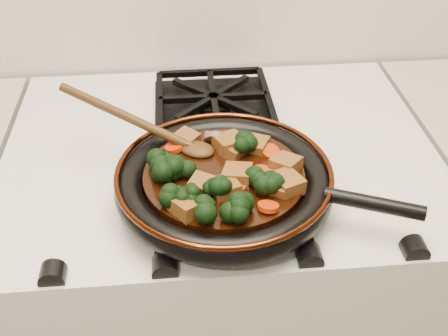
{
  "coord_description": "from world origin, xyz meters",
  "views": [
    {
      "loc": [
        -0.07,
        0.88,
        1.48
      ],
      "look_at": [
        -0.01,
        1.54,
        0.97
      ],
      "focal_mm": 45.0,
      "sensor_mm": 36.0,
      "label": 1
    }
  ],
  "objects": [
    {
      "name": "tofu_cube_6",
      "position": [
        0.01,
        1.53,
        0.97
      ],
      "size": [
        0.05,
        0.05,
        0.03
      ],
      "primitive_type": "cube",
      "rotation": [
        -0.08,
        0.09,
        1.28
      ],
      "color": "brown",
      "rests_on": "braising_sauce"
    },
    {
      "name": "broccoli_floret_9",
      "position": [
        0.03,
        1.59,
        0.97
      ],
      "size": [
        0.07,
        0.08,
        0.06
      ],
      "primitive_type": null,
      "rotation": [
        -0.02,
        0.16,
        1.79
      ],
      "color": "black",
      "rests_on": "braising_sauce"
    },
    {
      "name": "mushroom_slice_1",
      "position": [
        -0.01,
        1.63,
        0.97
      ],
      "size": [
        0.05,
        0.04,
        0.03
      ],
      "primitive_type": "cylinder",
      "rotation": [
        0.88,
        0.0,
        2.6
      ],
      "color": "brown",
      "rests_on": "braising_sauce"
    },
    {
      "name": "tofu_cube_7",
      "position": [
        -0.04,
        1.51,
        0.97
      ],
      "size": [
        0.05,
        0.05,
        0.02
      ],
      "primitive_type": "cube",
      "rotation": [
        0.08,
        -0.0,
        1.11
      ],
      "color": "brown",
      "rests_on": "braising_sauce"
    },
    {
      "name": "stove",
      "position": [
        0.0,
        1.69,
        0.45
      ],
      "size": [
        0.76,
        0.6,
        0.9
      ],
      "primitive_type": "cube",
      "color": "silver",
      "rests_on": "ground"
    },
    {
      "name": "broccoli_floret_8",
      "position": [
        -0.1,
        1.56,
        0.97
      ],
      "size": [
        0.08,
        0.07,
        0.06
      ],
      "primitive_type": null,
      "rotation": [
        -0.21,
        -0.03,
        1.31
      ],
      "color": "black",
      "rests_on": "braising_sauce"
    },
    {
      "name": "skillet",
      "position": [
        -0.0,
        1.54,
        0.94
      ],
      "size": [
        0.44,
        0.33,
        0.05
      ],
      "rotation": [
        0.0,
        0.0,
        -0.4
      ],
      "color": "black",
      "rests_on": "burner_grate_front"
    },
    {
      "name": "carrot_coin_1",
      "position": [
        0.07,
        1.51,
        0.96
      ],
      "size": [
        0.03,
        0.03,
        0.01
      ],
      "primitive_type": "cylinder",
      "rotation": [
        0.05,
        -0.2,
        0.0
      ],
      "color": "red",
      "rests_on": "braising_sauce"
    },
    {
      "name": "tofu_cube_3",
      "position": [
        0.01,
        1.59,
        0.97
      ],
      "size": [
        0.05,
        0.05,
        0.03
      ],
      "primitive_type": "cube",
      "rotation": [
        0.09,
        0.09,
        0.8
      ],
      "color": "brown",
      "rests_on": "braising_sauce"
    },
    {
      "name": "carrot_coin_3",
      "position": [
        0.05,
        1.46,
        0.96
      ],
      "size": [
        0.03,
        0.03,
        0.02
      ],
      "primitive_type": "cylinder",
      "rotation": [
        -0.24,
        0.1,
        0.0
      ],
      "color": "red",
      "rests_on": "braising_sauce"
    },
    {
      "name": "broccoli_floret_4",
      "position": [
        -0.09,
        1.53,
        0.97
      ],
      "size": [
        0.08,
        0.08,
        0.08
      ],
      "primitive_type": null,
      "rotation": [
        0.15,
        0.24,
        2.87
      ],
      "color": "black",
      "rests_on": "braising_sauce"
    },
    {
      "name": "carrot_coin_2",
      "position": [
        0.07,
        1.58,
        0.96
      ],
      "size": [
        0.03,
        0.03,
        0.02
      ],
      "primitive_type": "cylinder",
      "rotation": [
        0.34,
        0.19,
        0.0
      ],
      "color": "red",
      "rests_on": "braising_sauce"
    },
    {
      "name": "tofu_cube_2",
      "position": [
        -0.06,
        1.63,
        0.97
      ],
      "size": [
        0.05,
        0.05,
        0.02
      ],
      "primitive_type": "cube",
      "rotation": [
        0.11,
        0.01,
        0.89
      ],
      "color": "brown",
      "rests_on": "braising_sauce"
    },
    {
      "name": "tofu_cube_8",
      "position": [
        0.09,
        1.54,
        0.97
      ],
      "size": [
        0.06,
        0.06,
        0.03
      ],
      "primitive_type": "cube",
      "rotation": [
        -0.07,
        0.11,
        0.84
      ],
      "color": "brown",
      "rests_on": "braising_sauce"
    },
    {
      "name": "broccoli_floret_2",
      "position": [
        -0.05,
        1.45,
        0.97
      ],
      "size": [
        0.08,
        0.08,
        0.07
      ],
      "primitive_type": null,
      "rotation": [
        0.17,
        -0.11,
        2.73
      ],
      "color": "black",
      "rests_on": "braising_sauce"
    },
    {
      "name": "tofu_cube_4",
      "position": [
        -0.07,
        1.46,
        0.97
      ],
      "size": [
        0.06,
        0.06,
        0.03
      ],
      "primitive_type": "cube",
      "rotation": [
        0.1,
        0.06,
        2.23
      ],
      "color": "brown",
      "rests_on": "braising_sauce"
    },
    {
      "name": "mushroom_slice_2",
      "position": [
        -0.07,
        1.48,
        0.97
      ],
      "size": [
        0.04,
        0.04,
        0.02
      ],
      "primitive_type": "cylinder",
      "rotation": [
        0.5,
        0.0,
        1.86
      ],
      "color": "brown",
      "rests_on": "braising_sauce"
    },
    {
      "name": "braising_sauce",
      "position": [
        -0.01,
        1.54,
        0.95
      ],
      "size": [
        0.24,
        0.24,
        0.02
      ],
      "primitive_type": "cylinder",
      "color": "black",
      "rests_on": "skillet"
    },
    {
      "name": "tofu_cube_9",
      "position": [
        0.08,
        1.5,
        0.97
      ],
      "size": [
        0.05,
        0.06,
        0.03
      ],
      "primitive_type": "cube",
      "rotation": [
        0.04,
        0.01,
        2.0
      ],
      "color": "brown",
      "rests_on": "braising_sauce"
    },
    {
      "name": "broccoli_floret_7",
      "position": [
        0.05,
        1.5,
        0.97
      ],
      "size": [
        0.08,
        0.09,
        0.05
      ],
      "primitive_type": null,
      "rotation": [
        -0.04,
        0.02,
        0.78
      ],
      "color": "black",
      "rests_on": "braising_sauce"
    },
    {
      "name": "burner_grate_front",
      "position": [
        0.0,
        1.55,
        0.91
      ],
      "size": [
        0.23,
        0.23,
        0.03
      ],
      "primitive_type": null,
      "color": "black",
      "rests_on": "stove"
    },
    {
      "name": "broccoli_floret_6",
      "position": [
        -0.07,
        1.55,
        0.97
      ],
      "size": [
        0.07,
        0.07,
        0.07
      ],
      "primitive_type": null,
      "rotation": [
        -0.19,
        -0.19,
        3.01
      ],
      "color": "black",
      "rests_on": "braising_sauce"
    },
    {
      "name": "broccoli_floret_1",
      "position": [
        -0.02,
        1.49,
        0.97
      ],
      "size": [
        0.08,
        0.08,
        0.06
      ],
      "primitive_type": null,
      "rotation": [
        -0.08,
        -0.02,
        0.32
      ],
      "color": "black",
      "rests_on": "braising_sauce"
    },
    {
      "name": "tofu_cube_0",
      "position": [
        -0.01,
        1.5,
        0.97
      ],
      "size": [
        0.05,
        0.05,
        0.02
      ],
      "primitive_type": "cube",
      "rotation": [
        -0.05,
        0.01,
        0.34
      ],
      "color": "brown",
      "rests_on": "braising_sauce"
    },
    {
      "name": "burner_grate_back",
      "position": [
        0.0,
        1.83,
        0.91
      ],
      "size": [
        0.23,
        0.23,
        0.03
      ],
      "primitive_type": null,
      "color": "black",
      "rests_on": "stove"
    },
    {
      "name": "broccoli_floret_5",
      "position": [
        -0.08,
        1.48,
        0.97
      ],
      "size": [
        0.07,
        0.07,
        0.07
      ],
      "primitive_type": null,
      "rotation": [
        -0.24,
        0.1,
        1.49
      ],
      "color": "black",
      "rests_on": "braising_sauce"
    },
    {
      "name": "broccoli_floret_3",
      "position": [
        0.0,
        1.44,
        0.97
      ],
      "size": [
        0.08,
        0.08,
        0.07
      ],
      "primitive_type": null,
      "rotation": [
        -0.13,
        0.04,
        0.42
      ],
      "color": "black",
      "rests_on": "braising_sauce"
    },
    {
      "name": "tofu_cube_10",
      "position": [
        0.05,
        1.6,
        0.97
      ],
      "size": [
        0.05,
        0.05,
        0.02
      ],
      "primitive_type": "cube",
      "rotation": [
        -0.05,
        -0.07,
        1.04
      ],
      "color": "brown",
      "rests_on": "braising_sauce"
    },
    {
      "name": "carrot_coin_0",
      "position": [
        0.01,
        1.51,
        0.96
      ],
      "size": [
        0.03,
        0.03,
        0.01
      ],
      "primitive_type": "cylinder",
      "rotation": [
        0.15,
        -0.04,
        0.0
      ],
      "color": "red",
      "rests_on": "braising_sauce"
    },
    {
      "name": "carrot_coin_5",
      "position": [
        -0.08,
        1.61,
        0.96
      ],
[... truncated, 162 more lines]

